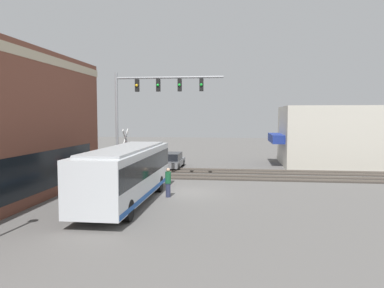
{
  "coord_description": "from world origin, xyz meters",
  "views": [
    {
      "loc": [
        -22.8,
        -3.26,
        4.76
      ],
      "look_at": [
        4.62,
        0.17,
        2.7
      ],
      "focal_mm": 35.0,
      "sensor_mm": 36.0,
      "label": 1
    }
  ],
  "objects_px": {
    "parked_car_grey": "(172,161)",
    "city_bus": "(127,172)",
    "pedestrian_near_bus": "(168,182)",
    "crossing_signal": "(126,149)",
    "pedestrian_at_crossing": "(129,168)"
  },
  "relations": [
    {
      "from": "pedestrian_near_bus",
      "to": "city_bus",
      "type": "bearing_deg",
      "value": 131.04
    },
    {
      "from": "city_bus",
      "to": "crossing_signal",
      "type": "height_order",
      "value": "crossing_signal"
    },
    {
      "from": "city_bus",
      "to": "pedestrian_at_crossing",
      "type": "bearing_deg",
      "value": 16.04
    },
    {
      "from": "crossing_signal",
      "to": "pedestrian_near_bus",
      "type": "bearing_deg",
      "value": -143.27
    },
    {
      "from": "city_bus",
      "to": "pedestrian_near_bus",
      "type": "height_order",
      "value": "city_bus"
    },
    {
      "from": "crossing_signal",
      "to": "pedestrian_at_crossing",
      "type": "xyz_separation_m",
      "value": [
        -0.58,
        -0.38,
        -1.33
      ]
    },
    {
      "from": "city_bus",
      "to": "parked_car_grey",
      "type": "relative_size",
      "value": 2.19
    },
    {
      "from": "crossing_signal",
      "to": "pedestrian_at_crossing",
      "type": "height_order",
      "value": "crossing_signal"
    },
    {
      "from": "crossing_signal",
      "to": "parked_car_grey",
      "type": "distance_m",
      "value": 6.9
    },
    {
      "from": "parked_car_grey",
      "to": "city_bus",
      "type": "bearing_deg",
      "value": 180.0
    },
    {
      "from": "pedestrian_near_bus",
      "to": "crossing_signal",
      "type": "bearing_deg",
      "value": 36.73
    },
    {
      "from": "crossing_signal",
      "to": "parked_car_grey",
      "type": "bearing_deg",
      "value": -20.85
    },
    {
      "from": "city_bus",
      "to": "crossing_signal",
      "type": "bearing_deg",
      "value": 17.54
    },
    {
      "from": "parked_car_grey",
      "to": "pedestrian_near_bus",
      "type": "relative_size",
      "value": 2.83
    },
    {
      "from": "parked_car_grey",
      "to": "pedestrian_at_crossing",
      "type": "xyz_separation_m",
      "value": [
        -6.84,
        2.0,
        0.29
      ]
    }
  ]
}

